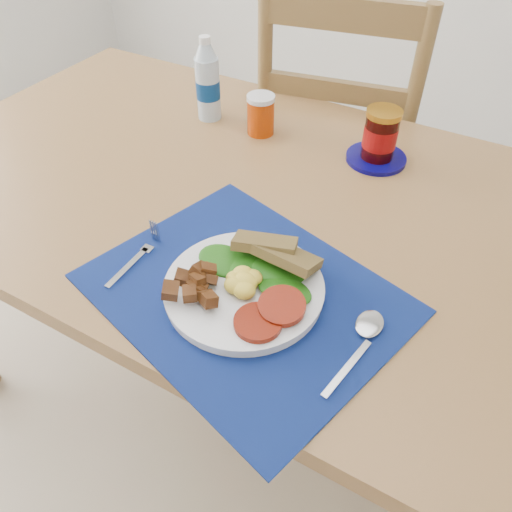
{
  "coord_description": "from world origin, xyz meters",
  "views": [
    {
      "loc": [
        0.52,
        -0.53,
        1.37
      ],
      "look_at": [
        0.22,
        -0.02,
        0.8
      ],
      "focal_mm": 35.0,
      "sensor_mm": 36.0,
      "label": 1
    }
  ],
  "objects_px": {
    "breakfast_plate": "(240,285)",
    "juice_glass": "(261,116)",
    "chair_far": "(339,125)",
    "water_bottle": "(208,84)",
    "jam_on_saucer": "(380,139)"
  },
  "relations": [
    {
      "from": "water_bottle",
      "to": "jam_on_saucer",
      "type": "relative_size",
      "value": 1.5
    },
    {
      "from": "juice_glass",
      "to": "jam_on_saucer",
      "type": "relative_size",
      "value": 0.67
    },
    {
      "from": "water_bottle",
      "to": "juice_glass",
      "type": "bearing_deg",
      "value": -1.3
    },
    {
      "from": "breakfast_plate",
      "to": "juice_glass",
      "type": "bearing_deg",
      "value": 105.78
    },
    {
      "from": "water_bottle",
      "to": "juice_glass",
      "type": "relative_size",
      "value": 2.25
    },
    {
      "from": "juice_glass",
      "to": "chair_far",
      "type": "bearing_deg",
      "value": 79.73
    },
    {
      "from": "breakfast_plate",
      "to": "water_bottle",
      "type": "bearing_deg",
      "value": 118.35
    },
    {
      "from": "water_bottle",
      "to": "breakfast_plate",
      "type": "bearing_deg",
      "value": -51.82
    },
    {
      "from": "jam_on_saucer",
      "to": "chair_far",
      "type": "bearing_deg",
      "value": 121.99
    },
    {
      "from": "breakfast_plate",
      "to": "water_bottle",
      "type": "relative_size",
      "value": 1.29
    },
    {
      "from": "chair_far",
      "to": "juice_glass",
      "type": "height_order",
      "value": "chair_far"
    },
    {
      "from": "chair_far",
      "to": "juice_glass",
      "type": "relative_size",
      "value": 13.74
    },
    {
      "from": "breakfast_plate",
      "to": "juice_glass",
      "type": "height_order",
      "value": "juice_glass"
    },
    {
      "from": "breakfast_plate",
      "to": "jam_on_saucer",
      "type": "relative_size",
      "value": 1.94
    },
    {
      "from": "chair_far",
      "to": "juice_glass",
      "type": "distance_m",
      "value": 0.42
    }
  ]
}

